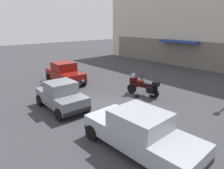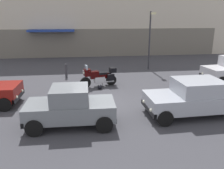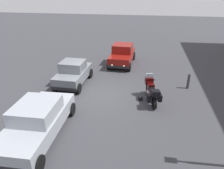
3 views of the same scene
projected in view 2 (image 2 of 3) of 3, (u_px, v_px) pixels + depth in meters
name	position (u px, v px, depth m)	size (l,w,h in m)	color
ground_plane	(100.00, 106.00, 11.09)	(80.00, 80.00, 0.00)	#38383D
motorcycle	(99.00, 76.00, 13.95)	(2.24, 1.01, 1.36)	black
helmet	(100.00, 87.00, 13.53)	(0.28, 0.28, 0.28)	black
car_sedan_far	(198.00, 97.00, 9.96)	(4.62, 2.05, 1.56)	#9EA3AD
car_compact_side	(70.00, 107.00, 8.97)	(3.50, 1.75, 1.56)	slate
streetlamp_curbside	(150.00, 35.00, 17.70)	(0.28, 0.94, 4.41)	#2D2D33
bollard_curbside	(66.00, 70.00, 15.88)	(0.16, 0.16, 0.99)	#333338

